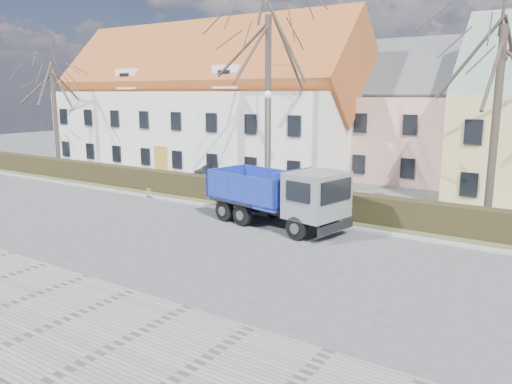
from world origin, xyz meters
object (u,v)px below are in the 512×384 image
Objects in this scene: streetlight at (268,148)px; cart_frame at (147,192)px; dump_truck at (272,195)px; parked_car_a at (215,171)px.

cart_frame is (-6.83, -2.53, -2.83)m from streetlight.
streetlight is at bearing 135.72° from dump_truck.
streetlight reaches higher than cart_frame.
streetlight is at bearing -110.48° from parked_car_a.
dump_truck is at bearing -118.74° from parked_car_a.
cart_frame is 0.18× the size of parked_car_a.
cart_frame is at bearing -159.69° from streetlight.
dump_truck is at bearing -55.31° from streetlight.
streetlight is 7.82m from cart_frame.
streetlight is 8.74m from parked_car_a.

